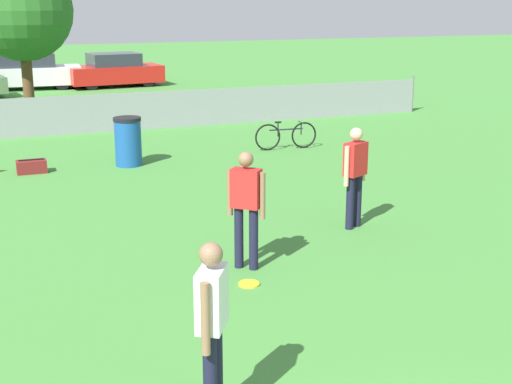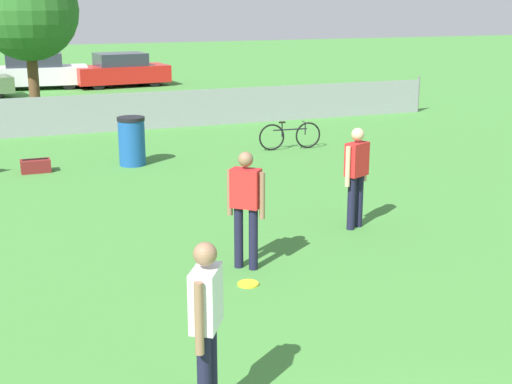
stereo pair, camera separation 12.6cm
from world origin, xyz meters
TOP-DOWN VIEW (x-y plane):
  - fence_backline at (0.00, 18.00)m, footprint 22.42×0.07m
  - tree_near_pole at (-1.15, 19.88)m, footprint 2.96×2.96m
  - player_receiver_white at (-0.95, 3.01)m, footprint 0.40×0.50m
  - player_thrower_red at (3.03, 7.51)m, footprint 0.52×0.37m
  - player_defender_red at (0.68, 6.42)m, footprint 0.45×0.44m
  - frisbee_disc at (0.49, 5.83)m, footprint 0.29×0.29m
  - bicycle_sideline at (4.62, 13.85)m, footprint 1.66×0.44m
  - trash_bin at (0.49, 13.52)m, footprint 0.64×0.64m
  - gear_bag_sideline at (-1.67, 13.57)m, footprint 0.64×0.35m
  - parked_car_white at (-0.45, 29.41)m, footprint 4.46×2.02m
  - parked_car_red at (3.15, 28.98)m, footprint 4.19×2.23m

SIDE VIEW (x-z plane):
  - frisbee_disc at x=0.49m, z-range 0.00..0.03m
  - gear_bag_sideline at x=-1.67m, z-range -0.01..0.30m
  - bicycle_sideline at x=4.62m, z-range -0.01..0.72m
  - fence_backline at x=0.00m, z-range -0.05..1.16m
  - trash_bin at x=0.49m, z-range 0.00..1.13m
  - parked_car_red at x=3.15m, z-range -0.03..1.41m
  - parked_car_white at x=-0.45m, z-range -0.03..1.47m
  - player_receiver_white at x=-0.95m, z-range 0.14..1.84m
  - player_thrower_red at x=3.03m, z-range 0.14..1.84m
  - player_defender_red at x=0.68m, z-range 0.14..1.84m
  - tree_near_pole at x=-1.15m, z-range 0.95..5.84m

